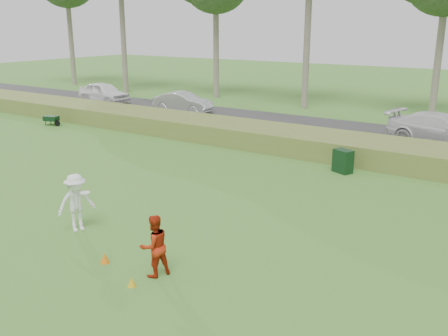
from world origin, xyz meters
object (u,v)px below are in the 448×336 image
Objects in this scene: cone_orange at (105,258)px; car_mid at (183,102)px; cone_yellow at (132,282)px; car_right at (443,130)px; player_white at (76,203)px; car_left at (104,92)px; player_red at (154,246)px; utility_cabinet at (343,161)px.

cone_orange is 0.06× the size of car_mid.
cone_yellow is 0.04× the size of car_right.
player_white is 17.41m from car_right.
car_right is at bearing 0.63° from player_white.
cone_yellow is at bearing -127.34° from car_left.
cone_yellow is at bearing -90.26° from player_white.
player_red is 1.59m from cone_orange.
player_white reaches higher than player_red.
car_right is at bearing 93.27° from utility_cabinet.
player_white is at bearing 156.95° from cone_yellow.
cone_orange is 0.28× the size of utility_cabinet.
utility_cabinet is 0.23× the size of car_mid.
cone_orange is (-1.45, -0.20, -0.62)m from player_red.
player_red is 0.29× the size of car_right.
car_right is (3.01, 16.92, 0.07)m from player_red.
car_right is (15.85, -0.54, 0.11)m from car_mid.
car_right is (2.39, 6.56, 0.36)m from utility_cabinet.
player_white reaches higher than cone_orange.
car_right is at bearing -97.68° from car_mid.
utility_cabinet is 6.99m from car_right.
utility_cabinet is (0.72, 11.03, 0.35)m from cone_yellow.
cone_orange is at bearing -128.58° from car_left.
player_red is at bearing -179.23° from car_right.
utility_cabinet is 21.97m from car_left.
cone_yellow is 0.06× the size of car_mid.
cone_orange is at bearing -92.54° from player_white.
player_red reaches higher than utility_cabinet.
car_left reaches higher than cone_orange.
car_mid is (7.32, -0.06, -0.08)m from car_left.
car_left is 23.17m from car_right.
player_red is 26.70m from car_left.
car_left is 7.32m from car_mid.
player_red reaches higher than car_mid.
player_red is at bearing 81.63° from cone_yellow.
car_right reaches higher than car_left.
car_mid is (-12.84, 17.46, -0.04)m from player_red.
car_right reaches higher than cone_orange.
player_white reaches higher than car_right.
player_white is 1.11× the size of player_red.
player_white reaches higher than car_left.
car_right is at bearing 75.40° from cone_orange.
player_white is 0.39× the size of car_left.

